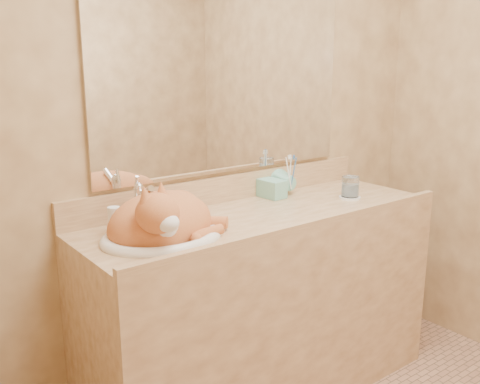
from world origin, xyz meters
TOP-DOWN VIEW (x-y plane):
  - wall_back at (0.00, 1.00)m, footprint 2.40×0.02m
  - vanity_counter at (0.00, 0.72)m, footprint 1.60×0.55m
  - mirror at (0.00, 0.99)m, footprint 1.30×0.02m
  - sink_basin at (-0.50, 0.70)m, footprint 0.47×0.40m
  - faucet at (-0.50, 0.88)m, footprint 0.06×0.14m
  - cat at (-0.50, 0.72)m, footprint 0.50×0.45m
  - soap_dispenser at (0.20, 0.85)m, footprint 0.09×0.09m
  - toothbrush_cup at (0.29, 0.88)m, footprint 0.12×0.12m
  - toothbrushes at (0.29, 0.88)m, footprint 0.03×0.03m
  - saucer at (0.48, 0.68)m, footprint 0.10×0.10m
  - water_glass at (0.48, 0.68)m, footprint 0.08×0.08m
  - lotion_bottle at (-0.63, 0.84)m, footprint 0.04×0.04m

SIDE VIEW (x-z plane):
  - vanity_counter at x=0.00m, z-range 0.00..0.85m
  - saucer at x=0.48m, z-range 0.85..0.86m
  - lotion_bottle at x=-0.63m, z-range 0.85..0.96m
  - toothbrush_cup at x=0.29m, z-range 0.85..0.96m
  - water_glass at x=0.48m, z-range 0.86..0.95m
  - sink_basin at x=-0.50m, z-range 0.85..0.99m
  - cat at x=-0.50m, z-range 0.80..1.04m
  - faucet at x=-0.50m, z-range 0.85..1.04m
  - soap_dispenser at x=0.20m, z-range 0.85..1.04m
  - toothbrushes at x=0.29m, z-range 0.87..1.07m
  - wall_back at x=0.00m, z-range 0.00..2.50m
  - mirror at x=0.00m, z-range 0.99..1.79m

